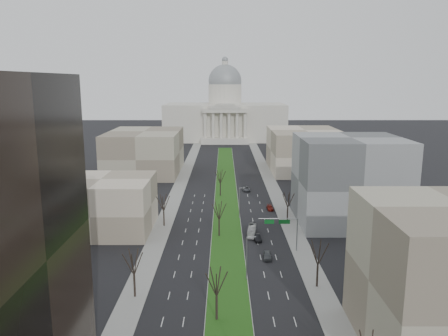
{
  "coord_description": "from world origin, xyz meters",
  "views": [
    {
      "loc": [
        -0.82,
        -26.25,
        39.11
      ],
      "look_at": [
        -0.74,
        104.8,
        12.94
      ],
      "focal_mm": 35.0,
      "sensor_mm": 36.0,
      "label": 1
    }
  ],
  "objects_px": {
    "car_grey_far": "(246,189)",
    "box_van": "(252,231)",
    "car_grey_near": "(267,255)",
    "car_red": "(270,208)",
    "car_black": "(257,237)"
  },
  "relations": [
    {
      "from": "car_grey_far",
      "to": "box_van",
      "type": "distance_m",
      "value": 46.45
    },
    {
      "from": "car_grey_near",
      "to": "car_red",
      "type": "relative_size",
      "value": 1.01
    },
    {
      "from": "car_grey_near",
      "to": "car_red",
      "type": "distance_m",
      "value": 38.19
    },
    {
      "from": "box_van",
      "to": "car_black",
      "type": "bearing_deg",
      "value": -66.91
    },
    {
      "from": "box_van",
      "to": "car_grey_near",
      "type": "bearing_deg",
      "value": -73.36
    },
    {
      "from": "car_black",
      "to": "car_grey_far",
      "type": "bearing_deg",
      "value": 82.98
    },
    {
      "from": "car_red",
      "to": "car_grey_far",
      "type": "bearing_deg",
      "value": 102.12
    },
    {
      "from": "car_black",
      "to": "car_red",
      "type": "bearing_deg",
      "value": 69.97
    },
    {
      "from": "car_grey_near",
      "to": "car_grey_far",
      "type": "bearing_deg",
      "value": 94.2
    },
    {
      "from": "car_grey_near",
      "to": "box_van",
      "type": "bearing_deg",
      "value": 102.05
    },
    {
      "from": "car_grey_far",
      "to": "car_black",
      "type": "bearing_deg",
      "value": -92.64
    },
    {
      "from": "car_black",
      "to": "car_grey_far",
      "type": "relative_size",
      "value": 0.85
    },
    {
      "from": "car_grey_near",
      "to": "car_red",
      "type": "xyz_separation_m",
      "value": [
        4.56,
        37.92,
        -0.12
      ]
    },
    {
      "from": "car_red",
      "to": "box_van",
      "type": "height_order",
      "value": "box_van"
    },
    {
      "from": "car_grey_near",
      "to": "car_grey_far",
      "type": "relative_size",
      "value": 0.85
    }
  ]
}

